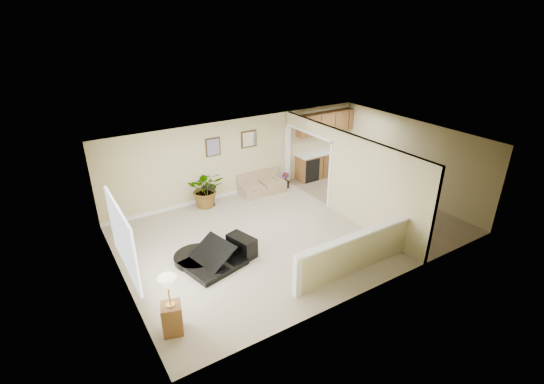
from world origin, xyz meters
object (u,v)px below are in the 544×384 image
piano (209,245)px  accent_table (210,193)px  piano_bench (242,246)px  small_plant (285,181)px  palm_plant (206,189)px  lamp_stand (171,309)px  loveseat (261,183)px

piano → accent_table: 3.18m
piano_bench → small_plant: 4.29m
piano → piano_bench: bearing=-17.2°
piano → small_plant: 4.93m
palm_plant → piano_bench: bearing=-96.7°
lamp_stand → piano_bench: bearing=34.8°
palm_plant → small_plant: bearing=-2.1°
loveseat → accent_table: 1.86m
loveseat → palm_plant: palm_plant is taller
piano → palm_plant: bearing=54.1°
piano → loveseat: 4.32m
piano_bench → accent_table: bearing=81.2°
small_plant → lamp_stand: 7.12m
small_plant → lamp_stand: lamp_stand is taller
accent_table → lamp_stand: (-2.78, -4.57, 0.13)m
loveseat → palm_plant: size_ratio=1.15×
piano → loveseat: size_ratio=1.15×
piano_bench → accent_table: accent_table is taller
small_plant → accent_table: bearing=177.9°
loveseat → small_plant: 0.91m
small_plant → lamp_stand: bearing=-141.1°
piano → small_plant: (4.05, 2.80, -0.29)m
loveseat → lamp_stand: 6.55m
loveseat → lamp_stand: (-4.64, -4.62, 0.20)m
palm_plant → accent_table: bearing=0.0°
piano → loveseat: piano is taller
accent_table → piano_bench: bearing=-98.8°
loveseat → piano_bench: bearing=-126.2°
palm_plant → small_plant: (2.86, -0.10, -0.36)m
palm_plant → small_plant: size_ratio=2.50×
piano → piano_bench: size_ratio=2.29×
loveseat → palm_plant: (-1.96, -0.05, 0.26)m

